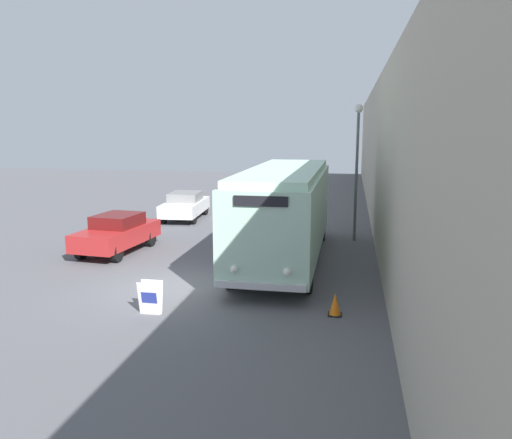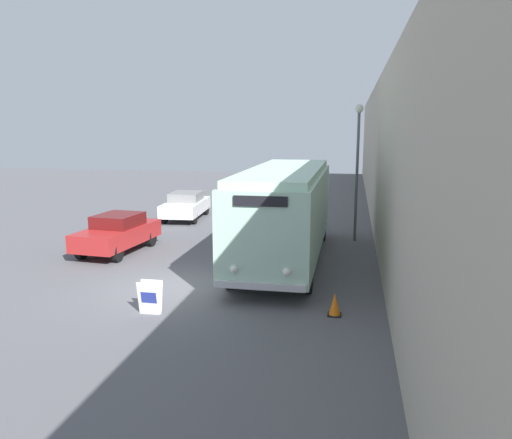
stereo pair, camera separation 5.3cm
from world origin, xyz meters
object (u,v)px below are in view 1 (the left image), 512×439
streetlamp (357,152)px  traffic_cone (335,304)px  parked_car_mid (185,205)px  sign_board (150,298)px  parked_car_near (117,233)px  vintage_bus (285,209)px

streetlamp → traffic_cone: 9.72m
parked_car_mid → traffic_cone: 15.25m
streetlamp → parked_car_mid: size_ratio=1.35×
sign_board → streetlamp: bearing=61.5°
streetlamp → parked_car_near: (-9.19, -3.82, -3.04)m
vintage_bus → parked_car_near: vintage_bus is taller
parked_car_near → parked_car_mid: (0.25, 7.49, -0.04)m
vintage_bus → sign_board: bearing=-114.5°
sign_board → parked_car_near: (-3.86, 6.00, 0.36)m
vintage_bus → streetlamp: bearing=55.6°
vintage_bus → parked_car_mid: bearing=130.6°
sign_board → streetlamp: size_ratio=0.15×
vintage_bus → parked_car_mid: vintage_bus is taller
vintage_bus → parked_car_mid: size_ratio=2.33×
streetlamp → parked_car_mid: streetlamp is taller
vintage_bus → streetlamp: size_ratio=1.73×
parked_car_mid → vintage_bus: bearing=-53.6°
streetlamp → vintage_bus: bearing=-124.4°
vintage_bus → parked_car_near: size_ratio=2.42×
parked_car_mid → traffic_cone: (8.41, -12.71, -0.44)m
sign_board → parked_car_near: 7.14m
traffic_cone → streetlamp: bearing=86.7°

